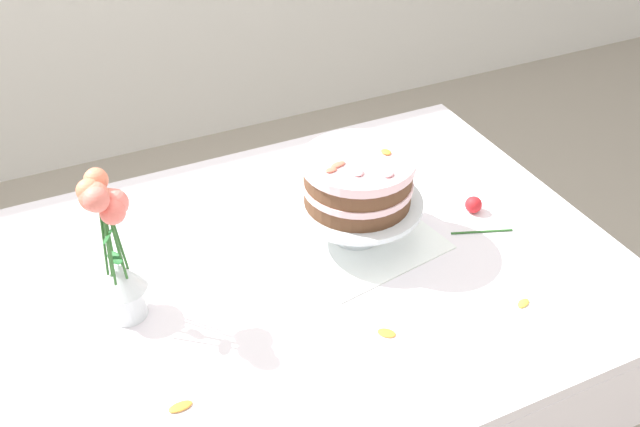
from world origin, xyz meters
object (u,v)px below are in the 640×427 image
flower_vase (114,250)px  fallen_rose (474,206)px  layer_cake (358,179)px  cake_stand (357,207)px  dining_table (298,307)px

flower_vase → fallen_rose: flower_vase is taller
layer_cake → cake_stand: bearing=64.6°
dining_table → layer_cake: size_ratio=5.77×
layer_cake → fallen_rose: layer_cake is taller
cake_stand → dining_table: bearing=-158.6°
dining_table → layer_cake: bearing=21.4°
flower_vase → layer_cake: bearing=2.8°
layer_cake → fallen_rose: 0.33m
cake_stand → fallen_rose: cake_stand is taller
fallen_rose → dining_table: bearing=-176.2°
layer_cake → fallen_rose: size_ratio=1.79×
flower_vase → fallen_rose: bearing=-0.8°
dining_table → fallen_rose: (0.47, 0.03, 0.11)m
dining_table → cake_stand: cake_stand is taller
dining_table → flower_vase: size_ratio=4.33×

